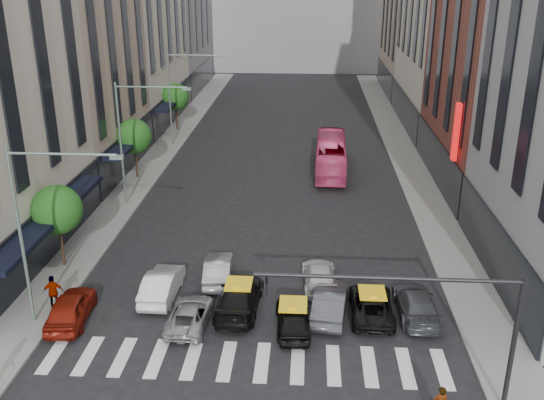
% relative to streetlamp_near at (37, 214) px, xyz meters
% --- Properties ---
extents(ground, '(160.00, 160.00, 0.00)m').
position_rel_streetlamp_near_xyz_m(ground, '(10.04, -4.00, -5.90)').
color(ground, black).
rests_on(ground, ground).
extents(sidewalk_left, '(3.00, 96.00, 0.15)m').
position_rel_streetlamp_near_xyz_m(sidewalk_left, '(-1.46, 26.00, -5.83)').
color(sidewalk_left, slate).
rests_on(sidewalk_left, ground).
extents(sidewalk_right, '(3.00, 96.00, 0.15)m').
position_rel_streetlamp_near_xyz_m(sidewalk_right, '(21.54, 26.00, -5.83)').
color(sidewalk_right, slate).
rests_on(sidewalk_right, ground).
extents(building_left_b, '(8.00, 16.00, 24.00)m').
position_rel_streetlamp_near_xyz_m(building_left_b, '(-6.96, 24.00, 6.10)').
color(building_left_b, tan).
rests_on(building_left_b, ground).
extents(building_right_b, '(8.00, 18.00, 26.00)m').
position_rel_streetlamp_near_xyz_m(building_right_b, '(27.04, 23.00, 7.10)').
color(building_right_b, brown).
rests_on(building_right_b, ground).
extents(tree_near, '(2.88, 2.88, 4.95)m').
position_rel_streetlamp_near_xyz_m(tree_near, '(-1.76, 6.00, -2.25)').
color(tree_near, black).
rests_on(tree_near, sidewalk_left).
extents(tree_mid, '(2.88, 2.88, 4.95)m').
position_rel_streetlamp_near_xyz_m(tree_mid, '(-1.76, 22.00, -2.25)').
color(tree_mid, black).
rests_on(tree_mid, sidewalk_left).
extents(tree_far, '(2.88, 2.88, 4.95)m').
position_rel_streetlamp_near_xyz_m(tree_far, '(-1.76, 38.00, -2.25)').
color(tree_far, black).
rests_on(tree_far, sidewalk_left).
extents(streetlamp_near, '(5.38, 0.25, 9.00)m').
position_rel_streetlamp_near_xyz_m(streetlamp_near, '(0.00, 0.00, 0.00)').
color(streetlamp_near, gray).
rests_on(streetlamp_near, sidewalk_left).
extents(streetlamp_mid, '(5.38, 0.25, 9.00)m').
position_rel_streetlamp_near_xyz_m(streetlamp_mid, '(0.00, 16.00, 0.00)').
color(streetlamp_mid, gray).
rests_on(streetlamp_mid, sidewalk_left).
extents(streetlamp_far, '(5.38, 0.25, 9.00)m').
position_rel_streetlamp_near_xyz_m(streetlamp_far, '(0.00, 32.00, 0.00)').
color(streetlamp_far, gray).
rests_on(streetlamp_far, sidewalk_left).
extents(traffic_signal, '(10.10, 0.20, 6.00)m').
position_rel_streetlamp_near_xyz_m(traffic_signal, '(17.74, -5.00, -1.43)').
color(traffic_signal, black).
rests_on(traffic_signal, ground).
extents(liberty_sign, '(0.30, 0.70, 4.00)m').
position_rel_streetlamp_near_xyz_m(liberty_sign, '(22.64, 16.00, 0.10)').
color(liberty_sign, red).
rests_on(liberty_sign, ground).
extents(car_red, '(2.13, 4.53, 1.50)m').
position_rel_streetlamp_near_xyz_m(car_red, '(0.84, 0.32, -5.16)').
color(car_red, maroon).
rests_on(car_red, ground).
extents(car_white_front, '(1.67, 4.54, 1.49)m').
position_rel_streetlamp_near_xyz_m(car_white_front, '(4.84, 2.98, -5.16)').
color(car_white_front, silver).
rests_on(car_white_front, ground).
extents(car_silver, '(2.07, 4.25, 1.16)m').
position_rel_streetlamp_near_xyz_m(car_silver, '(6.84, 0.35, -5.32)').
color(car_silver, gray).
rests_on(car_silver, ground).
extents(taxi_left, '(2.34, 5.29, 1.51)m').
position_rel_streetlamp_near_xyz_m(taxi_left, '(9.12, 1.87, -5.15)').
color(taxi_left, black).
rests_on(taxi_left, ground).
extents(taxi_center, '(1.95, 4.18, 1.39)m').
position_rel_streetlamp_near_xyz_m(taxi_center, '(11.94, 0.24, -5.21)').
color(taxi_center, black).
rests_on(taxi_center, ground).
extents(car_grey_mid, '(2.14, 4.69, 1.49)m').
position_rel_streetlamp_near_xyz_m(car_grey_mid, '(13.80, 1.72, -5.16)').
color(car_grey_mid, '#3C3D43').
rests_on(car_grey_mid, ground).
extents(taxi_right, '(2.17, 4.59, 1.27)m').
position_rel_streetlamp_near_xyz_m(taxi_right, '(15.89, 1.81, -5.27)').
color(taxi_right, black).
rests_on(taxi_right, ground).
extents(car_grey_curb, '(2.00, 4.75, 1.37)m').
position_rel_streetlamp_near_xyz_m(car_grey_curb, '(18.15, 1.93, -5.22)').
color(car_grey_curb, '#3D3F44').
rests_on(car_grey_curb, ground).
extents(car_row2_left, '(1.79, 4.31, 1.39)m').
position_rel_streetlamp_near_xyz_m(car_row2_left, '(7.58, 4.97, -5.21)').
color(car_row2_left, '#A9A8AE').
rests_on(car_row2_left, ground).
extents(car_row2_right, '(2.05, 4.48, 1.27)m').
position_rel_streetlamp_near_xyz_m(car_row2_right, '(13.28, 4.68, -5.27)').
color(car_row2_right, silver).
rests_on(car_row2_right, ground).
extents(bus, '(2.72, 10.45, 2.89)m').
position_rel_streetlamp_near_xyz_m(bus, '(14.46, 24.94, -4.46)').
color(bus, '#E1427B').
rests_on(bus, ground).
extents(rider, '(0.66, 0.49, 1.63)m').
position_rel_streetlamp_near_xyz_m(rider, '(17.74, -6.17, -4.09)').
color(rider, gray).
rests_on(rider, motorcycle).
extents(pedestrian_far, '(1.16, 0.69, 1.85)m').
position_rel_streetlamp_near_xyz_m(pedestrian_far, '(-0.36, 1.21, -4.83)').
color(pedestrian_far, gray).
rests_on(pedestrian_far, sidewalk_left).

